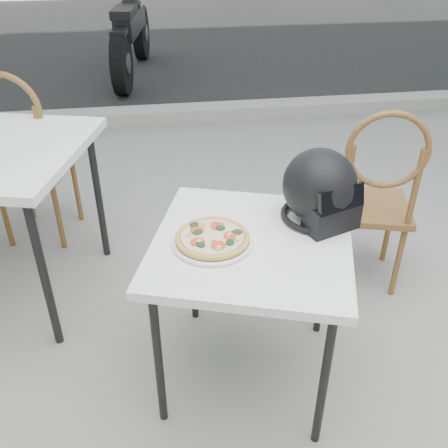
{
  "coord_description": "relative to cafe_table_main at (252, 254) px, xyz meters",
  "views": [
    {
      "loc": [
        -0.62,
        -1.62,
        1.71
      ],
      "look_at": [
        -0.39,
        -0.09,
        0.73
      ],
      "focal_mm": 40.0,
      "sensor_mm": 36.0,
      "label": 1
    }
  ],
  "objects": [
    {
      "name": "ground",
      "position": [
        0.29,
        0.14,
        -0.62
      ],
      "size": [
        80.0,
        80.0,
        0.0
      ],
      "primitive_type": "plane",
      "color": "gray",
      "rests_on": "ground"
    },
    {
      "name": "street_asphalt",
      "position": [
        0.29,
        7.14,
        -0.62
      ],
      "size": [
        30.0,
        8.0,
        0.0
      ],
      "primitive_type": "cube",
      "color": "black",
      "rests_on": "ground"
    },
    {
      "name": "curb",
      "position": [
        0.29,
        3.14,
        -0.56
      ],
      "size": [
        30.0,
        0.25,
        0.12
      ],
      "primitive_type": "cube",
      "color": "gray",
      "rests_on": "ground"
    },
    {
      "name": "cafe_table_main",
      "position": [
        0.0,
        0.0,
        0.0
      ],
      "size": [
        0.91,
        0.91,
        0.68
      ],
      "rotation": [
        0.0,
        0.0,
        -0.32
      ],
      "color": "white",
      "rests_on": "ground"
    },
    {
      "name": "plate",
      "position": [
        -0.15,
        -0.0,
        0.07
      ],
      "size": [
        0.39,
        0.39,
        0.02
      ],
      "rotation": [
        0.0,
        0.0,
        -0.4
      ],
      "color": "white",
      "rests_on": "cafe_table_main"
    },
    {
      "name": "pizza",
      "position": [
        -0.15,
        -0.0,
        0.09
      ],
      "size": [
        0.35,
        0.35,
        0.03
      ],
      "rotation": [
        0.0,
        0.0,
        -0.34
      ],
      "color": "#DFAB51",
      "rests_on": "plate"
    },
    {
      "name": "helmet",
      "position": [
        0.28,
        0.11,
        0.19
      ],
      "size": [
        0.36,
        0.37,
        0.29
      ],
      "rotation": [
        0.0,
        0.0,
        0.35
      ],
      "color": "black",
      "rests_on": "cafe_table_main"
    },
    {
      "name": "cafe_chair_main",
      "position": [
        0.72,
        0.51,
        -0.07
      ],
      "size": [
        0.47,
        0.47,
        1.0
      ],
      "rotation": [
        0.0,
        0.0,
        2.87
      ],
      "color": "brown",
      "rests_on": "ground"
    },
    {
      "name": "cafe_chair_side",
      "position": [
        -1.04,
        1.21,
        -0.04
      ],
      "size": [
        0.48,
        0.48,
        1.05
      ],
      "rotation": [
        0.0,
        0.0,
        2.91
      ],
      "color": "brown",
      "rests_on": "ground"
    },
    {
      "name": "motorcycle",
      "position": [
        -0.48,
        4.78,
        -0.14
      ],
      "size": [
        0.59,
        2.21,
        1.1
      ],
      "rotation": [
        0.0,
        0.0,
        -0.14
      ],
      "color": "black",
      "rests_on": "street_asphalt"
    }
  ]
}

